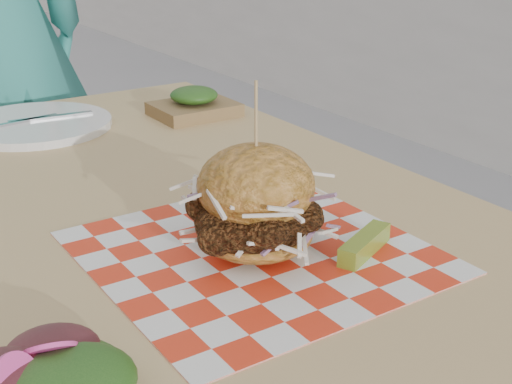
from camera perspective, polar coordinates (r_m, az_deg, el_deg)
patio_table at (r=0.99m, az=-9.41°, el=-5.18°), size 0.80×1.20×0.75m
paper_liner at (r=0.82m, az=0.00°, el=-4.83°), size 0.36×0.36×0.00m
sandwich at (r=0.79m, az=0.00°, el=-1.21°), size 0.17×0.17×0.20m
pickle_spear at (r=0.82m, az=8.68°, el=-4.17°), size 0.10×0.06×0.02m
place_setting at (r=1.34m, az=-17.26°, el=5.19°), size 0.27×0.27×0.02m
kraft_tray at (r=1.36m, az=-4.97°, el=7.02°), size 0.15×0.12×0.06m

